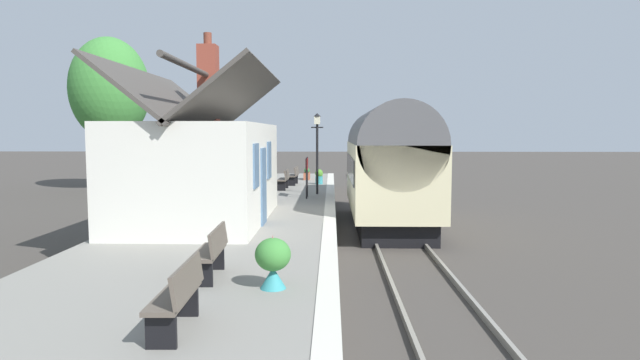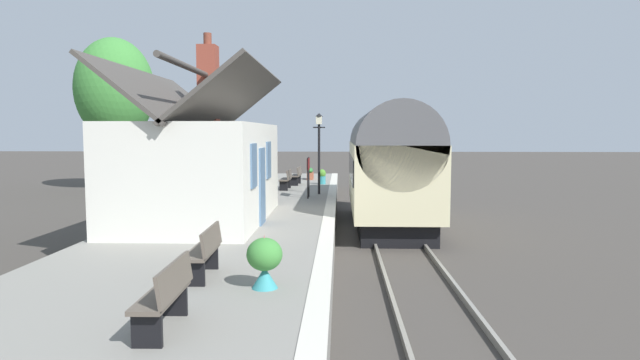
# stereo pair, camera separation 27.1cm
# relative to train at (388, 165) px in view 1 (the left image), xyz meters

# --- Properties ---
(ground_plane) EXTENTS (160.00, 160.00, 0.00)m
(ground_plane) POSITION_rel_train_xyz_m (-1.93, 0.90, -2.21)
(ground_plane) COLOR #423D38
(platform) EXTENTS (32.00, 5.84, 0.85)m
(platform) POSITION_rel_train_xyz_m (-1.93, 4.82, -1.79)
(platform) COLOR gray
(platform) RESTS_ON ground
(platform_edge_coping) EXTENTS (32.00, 0.36, 0.02)m
(platform_edge_coping) POSITION_rel_train_xyz_m (-1.93, 2.08, -1.36)
(platform_edge_coping) COLOR beige
(platform_edge_coping) RESTS_ON platform
(rail_near) EXTENTS (52.00, 0.08, 0.14)m
(rail_near) POSITION_rel_train_xyz_m (-1.93, -0.72, -2.14)
(rail_near) COLOR gray
(rail_near) RESTS_ON ground
(rail_far) EXTENTS (52.00, 0.08, 0.14)m
(rail_far) POSITION_rel_train_xyz_m (-1.93, 0.72, -2.14)
(rail_far) COLOR gray
(rail_far) RESTS_ON ground
(train) EXTENTS (8.30, 2.73, 4.32)m
(train) POSITION_rel_train_xyz_m (0.00, 0.00, 0.00)
(train) COLOR black
(train) RESTS_ON ground
(station_building) EXTENTS (7.13, 3.87, 5.48)m
(station_building) POSITION_rel_train_xyz_m (-3.96, 5.72, 0.16)
(station_building) COLOR silver
(station_building) RESTS_ON platform
(bench_platform_end) EXTENTS (1.42, 0.50, 0.88)m
(bench_platform_end) POSITION_rel_train_xyz_m (6.78, 3.84, -0.89)
(bench_platform_end) COLOR brown
(bench_platform_end) RESTS_ON platform
(bench_near_building) EXTENTS (1.41, 0.48, 0.88)m
(bench_near_building) POSITION_rel_train_xyz_m (-10.10, 4.10, -0.89)
(bench_near_building) COLOR brown
(bench_near_building) RESTS_ON platform
(bench_mid_platform) EXTENTS (1.41, 0.47, 0.88)m
(bench_mid_platform) POSITION_rel_train_xyz_m (-12.63, 3.95, -0.89)
(bench_mid_platform) COLOR brown
(bench_mid_platform) RESTS_ON platform
(bench_by_lamp) EXTENTS (1.41, 0.47, 0.88)m
(bench_by_lamp) POSITION_rel_train_xyz_m (4.57, 4.13, -0.89)
(bench_by_lamp) COLOR brown
(bench_by_lamp) RESTS_ON platform
(planter_by_door) EXTENTS (0.96, 0.32, 0.60)m
(planter_by_door) POSITION_rel_train_xyz_m (9.28, 6.64, -1.08)
(planter_by_door) COLOR teal
(planter_by_door) RESTS_ON platform
(planter_edge_far) EXTENTS (0.41, 0.41, 0.71)m
(planter_edge_far) POSITION_rel_train_xyz_m (3.38, 6.78, -1.02)
(planter_edge_far) COLOR #9E5138
(planter_edge_far) RESTS_ON platform
(planter_edge_near) EXTENTS (0.58, 0.58, 0.88)m
(planter_edge_near) POSITION_rel_train_xyz_m (9.68, 5.87, -0.90)
(planter_edge_near) COLOR gray
(planter_edge_near) RESTS_ON platform
(planter_under_sign) EXTENTS (1.07, 0.32, 0.63)m
(planter_under_sign) POSITION_rel_train_xyz_m (9.86, 3.37, -1.07)
(planter_under_sign) COLOR #9E5138
(planter_under_sign) RESTS_ON platform
(planter_corner_building) EXTENTS (0.80, 0.32, 0.55)m
(planter_corner_building) POSITION_rel_train_xyz_m (2.85, 5.01, -1.11)
(planter_corner_building) COLOR #9E5138
(planter_corner_building) RESTS_ON platform
(planter_bench_right) EXTENTS (0.58, 0.58, 0.88)m
(planter_bench_right) POSITION_rel_train_xyz_m (-10.71, 2.97, -0.91)
(planter_bench_right) COLOR teal
(planter_bench_right) RESTS_ON platform
(planter_bench_left) EXTENTS (0.38, 0.38, 0.73)m
(planter_bench_left) POSITION_rel_train_xyz_m (7.14, 2.64, -0.99)
(planter_bench_left) COLOR teal
(planter_bench_left) RESTS_ON platform
(lamp_post_platform) EXTENTS (0.32, 0.50, 3.32)m
(lamp_post_platform) POSITION_rel_train_xyz_m (2.82, 2.62, 0.98)
(lamp_post_platform) COLOR black
(lamp_post_platform) RESTS_ON platform
(station_sign_board) EXTENTS (0.96, 0.06, 1.57)m
(station_sign_board) POSITION_rel_train_xyz_m (1.53, 2.98, -0.18)
(station_sign_board) COLOR black
(station_sign_board) RESTS_ON platform
(tree_far_left) EXTENTS (4.61, 4.47, 8.85)m
(tree_far_left) POSITION_rel_train_xyz_m (11.95, 14.87, 3.65)
(tree_far_left) COLOR #4C3828
(tree_far_left) RESTS_ON ground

